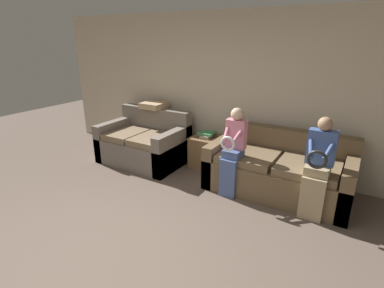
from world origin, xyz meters
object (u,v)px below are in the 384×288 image
object	(u,v)px
throw_pillow	(154,105)
child_left_seated	(233,148)
couch_side	(145,144)
child_right_seated	(318,165)
couch_main	(278,171)
book_stack	(208,134)
side_shelf	(207,151)

from	to	relation	value
throw_pillow	child_left_seated	bearing A→B (deg)	-19.34
couch_side	child_left_seated	bearing A→B (deg)	-9.44
child_right_seated	couch_main	bearing A→B (deg)	144.33
couch_main	throw_pillow	distance (m)	2.51
couch_side	book_stack	distance (m)	1.17
child_left_seated	couch_main	bearing A→B (deg)	35.66
couch_side	side_shelf	xyz separation A→B (m)	(1.09, 0.35, -0.05)
throw_pillow	book_stack	bearing A→B (deg)	0.49
couch_side	book_stack	size ratio (longest dim) A/B	4.85
child_left_seated	child_right_seated	world-z (taller)	child_right_seated
side_shelf	child_right_seated	bearing A→B (deg)	-19.51
child_left_seated	throw_pillow	world-z (taller)	child_left_seated
child_left_seated	child_right_seated	bearing A→B (deg)	-0.01
throw_pillow	child_right_seated	bearing A→B (deg)	-12.40
couch_side	throw_pillow	distance (m)	0.73
couch_side	side_shelf	size ratio (longest dim) A/B	2.70
couch_side	child_left_seated	distance (m)	1.89
child_right_seated	throw_pillow	world-z (taller)	child_right_seated
child_right_seated	book_stack	world-z (taller)	child_right_seated
couch_main	side_shelf	bearing A→B (deg)	168.76
child_left_seated	book_stack	size ratio (longest dim) A/B	4.12
child_left_seated	child_right_seated	distance (m)	1.11
couch_main	couch_side	world-z (taller)	couch_side
side_shelf	book_stack	size ratio (longest dim) A/B	1.80
couch_side	throw_pillow	bearing A→B (deg)	94.27
couch_main	side_shelf	world-z (taller)	couch_main
child_right_seated	book_stack	xyz separation A→B (m)	(-1.86, 0.66, -0.10)
couch_side	child_right_seated	size ratio (longest dim) A/B	1.16
side_shelf	throw_pillow	size ratio (longest dim) A/B	1.33
couch_main	child_right_seated	xyz separation A→B (m)	(0.55, -0.40, 0.37)
child_left_seated	throw_pillow	bearing A→B (deg)	160.66
couch_main	child_right_seated	size ratio (longest dim) A/B	1.57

